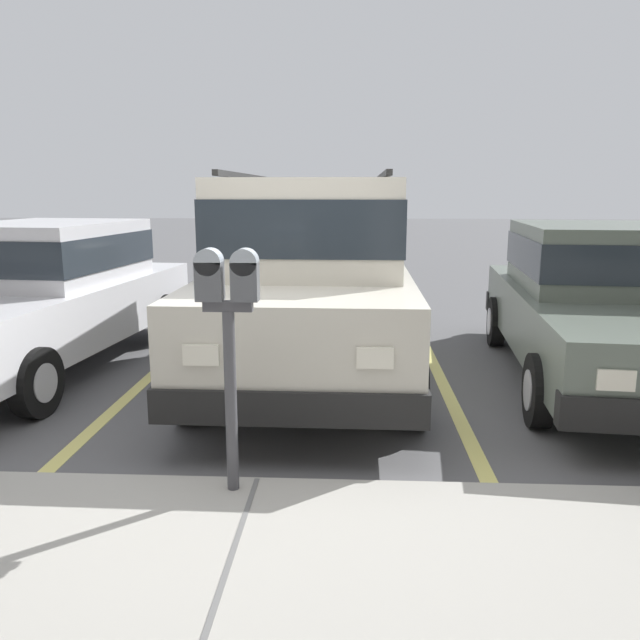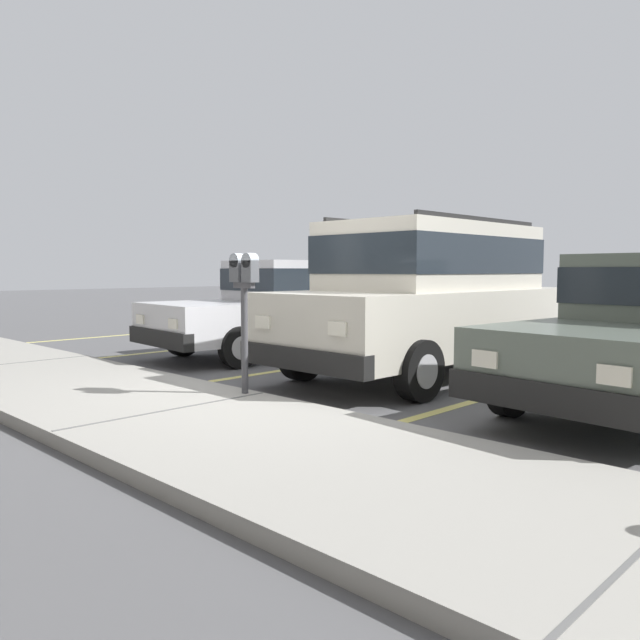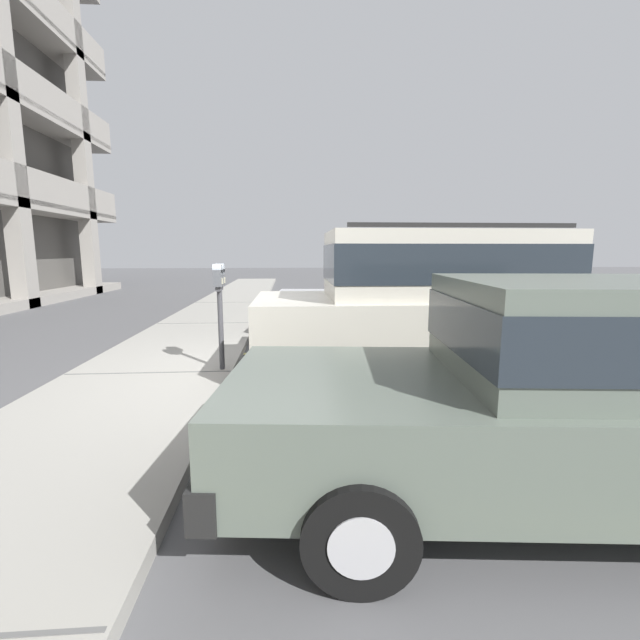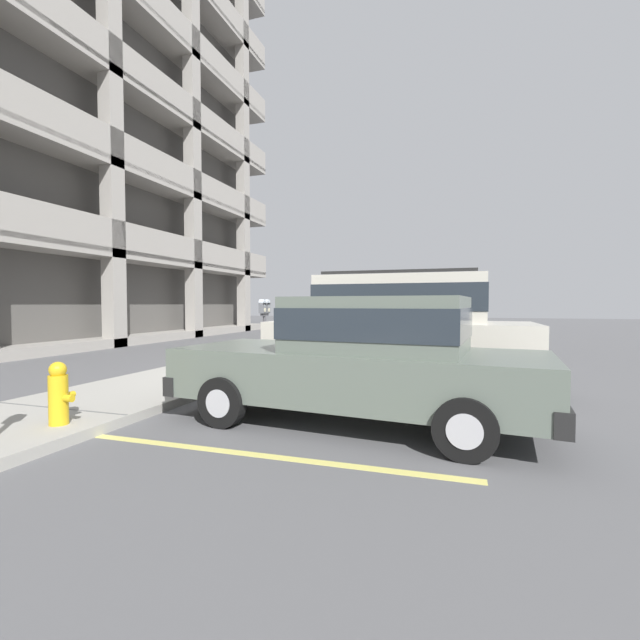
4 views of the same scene
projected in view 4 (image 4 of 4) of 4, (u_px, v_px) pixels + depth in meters
name	position (u px, v px, depth m)	size (l,w,h in m)	color
ground_plane	(278.00, 376.00, 8.88)	(80.00, 80.00, 0.10)	#565659
sidewalk	(223.00, 368.00, 9.27)	(40.00, 2.20, 0.12)	#9E9B93
parking_stall_lines	(359.00, 367.00, 9.86)	(11.98, 4.80, 0.01)	#DBD16B
silver_suv	(399.00, 324.00, 7.89)	(2.06, 4.80, 2.03)	beige
red_sedan	(363.00, 356.00, 5.19)	(2.17, 4.63, 1.54)	#5B665B
dark_hatchback	(419.00, 330.00, 10.64)	(2.16, 4.63, 1.54)	silver
parking_meter_near	(265.00, 317.00, 9.06)	(0.35, 0.12, 1.44)	#47474C
fire_hydrant	(59.00, 394.00, 4.73)	(0.30, 0.30, 0.70)	gold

